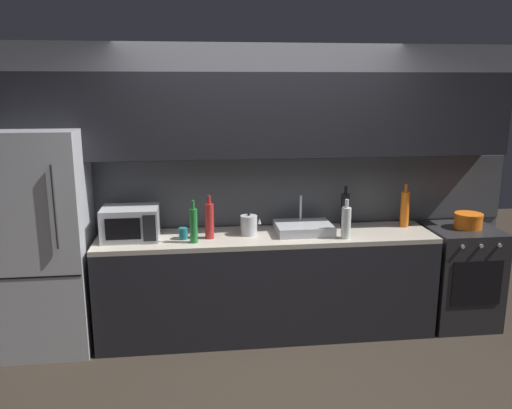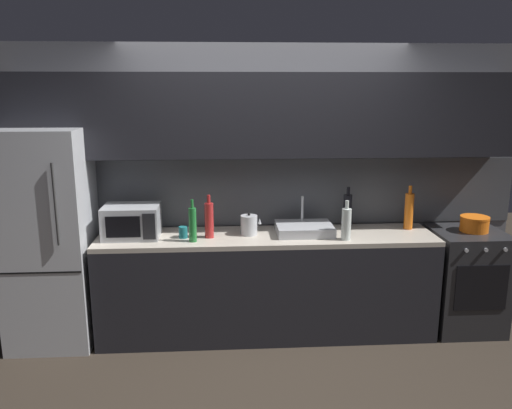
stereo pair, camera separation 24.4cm
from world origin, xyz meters
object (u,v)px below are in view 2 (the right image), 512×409
object	(u,v)px
oven_range	(465,280)
wine_bottle_dark	(347,211)
microwave	(132,221)
wine_bottle_green	(193,224)
kettle	(249,225)
cooking_pot	(474,224)
wine_bottle_clear	(346,224)
wine_bottle_orange	(409,211)
wine_bottle_red	(209,220)
refrigerator	(49,238)
mug_teal	(183,232)

from	to	relation	value
oven_range	wine_bottle_dark	bearing A→B (deg)	170.14
microwave	wine_bottle_green	size ratio (longest dim) A/B	1.31
kettle	cooking_pot	bearing A→B (deg)	-0.78
oven_range	wine_bottle_clear	distance (m)	1.29
cooking_pot	kettle	bearing A→B (deg)	179.22
cooking_pot	wine_bottle_clear	bearing A→B (deg)	-171.51
kettle	wine_bottle_clear	bearing A→B (deg)	-14.39
oven_range	wine_bottle_orange	distance (m)	0.81
kettle	wine_bottle_red	distance (m)	0.35
microwave	wine_bottle_red	xyz separation A→B (m)	(0.65, -0.06, 0.02)
wine_bottle_clear	refrigerator	bearing A→B (deg)	175.91
kettle	wine_bottle_clear	distance (m)	0.82
oven_range	wine_bottle_dark	distance (m)	1.22
oven_range	wine_bottle_green	size ratio (longest dim) A/B	2.57
cooking_pot	wine_bottle_green	bearing A→B (deg)	-176.63
wine_bottle_green	cooking_pot	xyz separation A→B (m)	(2.43, 0.14, -0.08)
wine_bottle_red	cooking_pot	world-z (taller)	wine_bottle_red
kettle	wine_bottle_green	world-z (taller)	wine_bottle_green
wine_bottle_dark	wine_bottle_green	distance (m)	1.39
oven_range	kettle	distance (m)	2.00
oven_range	cooking_pot	xyz separation A→B (m)	(0.04, 0.00, 0.52)
wine_bottle_red	mug_teal	bearing A→B (deg)	179.58
oven_range	microwave	bearing A→B (deg)	179.61
oven_range	wine_bottle_clear	xyz separation A→B (m)	(-1.14, -0.17, 0.59)
wine_bottle_clear	microwave	bearing A→B (deg)	173.76
wine_bottle_red	wine_bottle_green	bearing A→B (deg)	-140.98
wine_bottle_orange	wine_bottle_dark	bearing A→B (deg)	173.28
wine_bottle_green	mug_teal	bearing A→B (deg)	129.01
kettle	mug_teal	size ratio (longest dim) A/B	1.98
kettle	wine_bottle_dark	bearing A→B (deg)	9.82
microwave	wine_bottle_orange	xyz separation A→B (m)	(2.40, 0.10, 0.03)
microwave	cooking_pot	bearing A→B (deg)	-0.36
refrigerator	cooking_pot	world-z (taller)	refrigerator
kettle	wine_bottle_red	xyz separation A→B (m)	(-0.34, -0.06, 0.07)
wine_bottle_dark	wine_bottle_green	world-z (taller)	wine_bottle_dark
refrigerator	wine_bottle_orange	xyz separation A→B (m)	(3.08, 0.12, 0.16)
wine_bottle_red	oven_range	bearing A→B (deg)	0.91
microwave	mug_teal	world-z (taller)	microwave
wine_bottle_orange	wine_bottle_green	world-z (taller)	wine_bottle_orange
wine_bottle_orange	microwave	bearing A→B (deg)	-177.65
refrigerator	wine_bottle_dark	distance (m)	2.56
kettle	wine_bottle_dark	distance (m)	0.90
oven_range	wine_bottle_green	world-z (taller)	wine_bottle_green
wine_bottle_red	wine_bottle_orange	size ratio (longest dim) A/B	0.94
wine_bottle_orange	wine_bottle_clear	distance (m)	0.69
wine_bottle_orange	wine_bottle_clear	xyz separation A→B (m)	(-0.63, -0.29, -0.03)
kettle	mug_teal	bearing A→B (deg)	-173.57
wine_bottle_orange	wine_bottle_green	bearing A→B (deg)	-172.14
mug_teal	wine_bottle_green	bearing A→B (deg)	-50.99
microwave	wine_bottle_orange	bearing A→B (deg)	2.35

